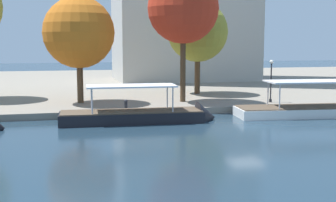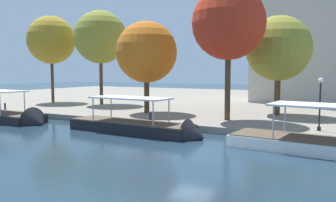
{
  "view_description": "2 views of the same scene",
  "coord_description": "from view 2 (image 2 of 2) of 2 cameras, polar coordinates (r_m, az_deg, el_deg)",
  "views": [
    {
      "loc": [
        -12.52,
        -29.08,
        6.07
      ],
      "look_at": [
        -4.46,
        5.39,
        1.43
      ],
      "focal_mm": 47.85,
      "sensor_mm": 36.0,
      "label": 1
    },
    {
      "loc": [
        8.4,
        -18.57,
        4.94
      ],
      "look_at": [
        -4.42,
        5.02,
        2.64
      ],
      "focal_mm": 36.86,
      "sensor_mm": 36.0,
      "label": 2
    }
  ],
  "objects": [
    {
      "name": "tree_5",
      "position": [
        47.23,
        -10.95,
        10.32
      ],
      "size": [
        7.01,
        7.01,
        12.42
      ],
      "color": "#4C3823",
      "rests_on": "dock_promenade"
    },
    {
      "name": "tour_boat_1",
      "position": [
        27.71,
        -4.54,
        -4.68
      ],
      "size": [
        12.15,
        3.3,
        3.95
      ],
      "rotation": [
        0.0,
        0.0,
        -0.04
      ],
      "color": "black",
      "rests_on": "ground_plane"
    },
    {
      "name": "tree_3",
      "position": [
        36.65,
        -3.65,
        7.88
      ],
      "size": [
        6.48,
        6.48,
        9.65
      ],
      "color": "#4C3823",
      "rests_on": "dock_promenade"
    },
    {
      "name": "tree_2",
      "position": [
        36.89,
        17.28,
        8.38
      ],
      "size": [
        7.09,
        6.6,
        9.91
      ],
      "color": "#4C3823",
      "rests_on": "dock_promenade"
    },
    {
      "name": "mooring_bollard_1",
      "position": [
        44.04,
        -25.34,
        -0.73
      ],
      "size": [
        0.23,
        0.23,
        0.79
      ],
      "color": "#2D2D33",
      "rests_on": "dock_promenade"
    },
    {
      "name": "tree_0",
      "position": [
        31.69,
        9.98,
        12.59
      ],
      "size": [
        6.56,
        6.56,
        11.95
      ],
      "color": "#4C3823",
      "rests_on": "dock_promenade"
    },
    {
      "name": "ground_plane",
      "position": [
        20.97,
        4.11,
        -8.74
      ],
      "size": [
        220.0,
        220.0,
        0.0
      ],
      "primitive_type": "plane",
      "color": "#1E3342"
    },
    {
      "name": "mooring_bollard_0",
      "position": [
        30.82,
        -2.94,
        -2.44
      ],
      "size": [
        0.32,
        0.32,
        0.83
      ],
      "color": "#2D2D33",
      "rests_on": "dock_promenade"
    },
    {
      "name": "tree_4",
      "position": [
        52.2,
        -18.88,
        9.62
      ],
      "size": [
        6.75,
        6.75,
        12.2
      ],
      "color": "#4C3823",
      "rests_on": "dock_promenade"
    },
    {
      "name": "dock_promenade",
      "position": [
        53.85,
        19.44,
        -0.34
      ],
      "size": [
        120.0,
        55.0,
        0.56
      ],
      "primitive_type": "cube",
      "color": "gray",
      "rests_on": "ground_plane"
    },
    {
      "name": "lamp_post",
      "position": [
        27.69,
        23.84,
        0.01
      ],
      "size": [
        0.35,
        0.35,
        3.92
      ],
      "color": "black",
      "rests_on": "dock_promenade"
    }
  ]
}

